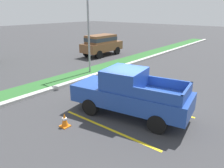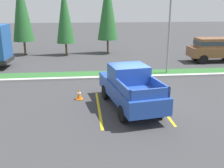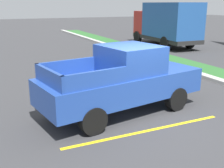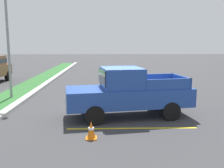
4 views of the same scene
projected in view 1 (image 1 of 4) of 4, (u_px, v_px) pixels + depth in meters
The scene contains 9 objects.
ground_plane at pixel (129, 108), 10.51m from camera, with size 120.00×120.00×0.00m, color #38383A.
parking_line_near at pixel (108, 128), 8.72m from camera, with size 0.12×4.80×0.01m, color yellow.
parking_line_far at pixel (147, 104), 10.99m from camera, with size 0.12×4.80×0.01m, color yellow.
curb_strip at pixel (63, 85), 13.48m from camera, with size 56.00×0.40×0.15m, color #B2B2AD.
grass_median at pixel (52, 82), 14.15m from camera, with size 56.00×1.80×0.06m, color #2D662D.
pickup_truck_main at pixel (129, 93), 9.55m from camera, with size 2.73×5.46×2.10m.
suv_distant at pixel (102, 43), 22.16m from camera, with size 4.61×1.97×2.10m.
street_light at pixel (90, 15), 15.02m from camera, with size 0.24×1.49×7.26m.
traffic_cone at pixel (65, 120), 8.78m from camera, with size 0.36×0.36×0.60m.
Camera 1 is at (-7.93, -5.42, 4.51)m, focal length 34.93 mm.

